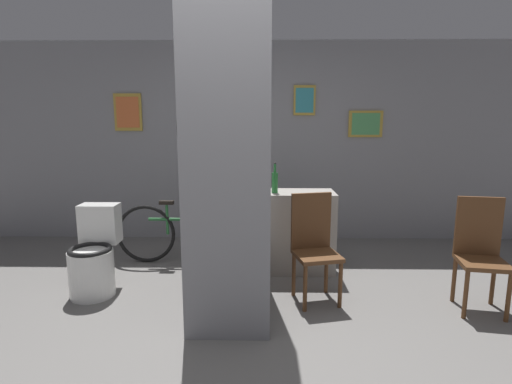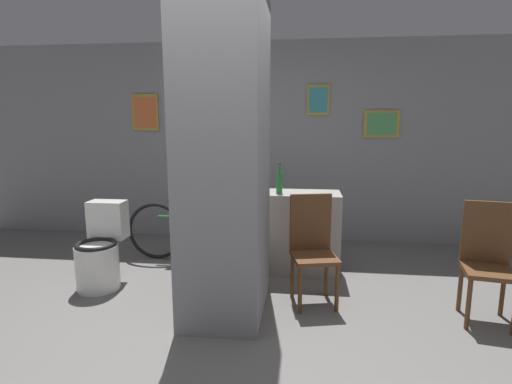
{
  "view_description": "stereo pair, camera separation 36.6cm",
  "coord_description": "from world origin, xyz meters",
  "px_view_note": "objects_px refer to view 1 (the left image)",
  "views": [
    {
      "loc": [
        0.16,
        -2.7,
        1.6
      ],
      "look_at": [
        0.1,
        0.9,
        0.95
      ],
      "focal_mm": 28.0,
      "sensor_mm": 36.0,
      "label": 1
    },
    {
      "loc": [
        0.53,
        -2.67,
        1.6
      ],
      "look_at": [
        0.1,
        0.9,
        0.95
      ],
      "focal_mm": 28.0,
      "sensor_mm": 36.0,
      "label": 2
    }
  ],
  "objects_px": {
    "chair_near_pillar": "(314,244)",
    "bicycle": "(190,233)",
    "bottle_tall": "(275,181)",
    "chair_by_doorway": "(480,250)",
    "toilet": "(94,258)"
  },
  "relations": [
    {
      "from": "toilet",
      "to": "chair_near_pillar",
      "type": "relative_size",
      "value": 0.84
    },
    {
      "from": "toilet",
      "to": "bicycle",
      "type": "xyz_separation_m",
      "value": [
        0.75,
        0.81,
        0.01
      ]
    },
    {
      "from": "chair_near_pillar",
      "to": "bottle_tall",
      "type": "xyz_separation_m",
      "value": [
        -0.34,
        0.63,
        0.46
      ]
    },
    {
      "from": "chair_by_doorway",
      "to": "bicycle",
      "type": "bearing_deg",
      "value": 167.97
    },
    {
      "from": "toilet",
      "to": "bottle_tall",
      "type": "relative_size",
      "value": 2.5
    },
    {
      "from": "bicycle",
      "to": "bottle_tall",
      "type": "distance_m",
      "value": 1.16
    },
    {
      "from": "chair_near_pillar",
      "to": "bicycle",
      "type": "bearing_deg",
      "value": 131.94
    },
    {
      "from": "toilet",
      "to": "chair_by_doorway",
      "type": "relative_size",
      "value": 0.84
    },
    {
      "from": "toilet",
      "to": "chair_by_doorway",
      "type": "distance_m",
      "value": 3.43
    },
    {
      "from": "chair_by_doorway",
      "to": "bottle_tall",
      "type": "bearing_deg",
      "value": 164.8
    },
    {
      "from": "toilet",
      "to": "bicycle",
      "type": "bearing_deg",
      "value": 47.33
    },
    {
      "from": "toilet",
      "to": "chair_near_pillar",
      "type": "bearing_deg",
      "value": -2.28
    },
    {
      "from": "chair_near_pillar",
      "to": "bicycle",
      "type": "distance_m",
      "value": 1.57
    },
    {
      "from": "chair_near_pillar",
      "to": "chair_by_doorway",
      "type": "distance_m",
      "value": 1.4
    },
    {
      "from": "chair_by_doorway",
      "to": "toilet",
      "type": "bearing_deg",
      "value": -174.5
    }
  ]
}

